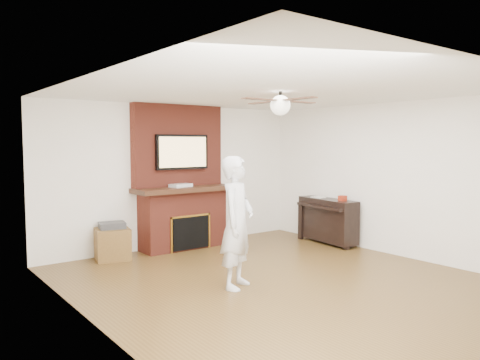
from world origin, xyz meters
TOP-DOWN VIEW (x-y plane):
  - room_shell at (0.00, 0.00)m, footprint 5.36×5.86m
  - fireplace at (0.00, 2.55)m, footprint 1.78×0.64m
  - tv at (0.00, 2.50)m, footprint 1.00×0.08m
  - ceiling_fan at (-0.00, 0.00)m, footprint 1.21×1.21m
  - person at (-0.60, 0.13)m, footprint 0.74×0.67m
  - side_table at (-1.30, 2.48)m, footprint 0.61×0.61m
  - piano at (2.30, 1.23)m, footprint 0.59×1.28m
  - cable_box at (-0.07, 2.45)m, footprint 0.41×0.28m
  - candle_orange at (-0.24, 2.39)m, footprint 0.07×0.07m
  - candle_green at (0.04, 2.30)m, footprint 0.07×0.07m
  - candle_cream at (0.02, 2.37)m, footprint 0.09×0.09m
  - candle_blue at (0.29, 2.37)m, footprint 0.06×0.06m

SIDE VIEW (x-z plane):
  - candle_blue at x=0.29m, z-range 0.00..0.08m
  - candle_green at x=0.04m, z-range 0.00..0.10m
  - candle_cream at x=0.02m, z-range 0.00..0.10m
  - candle_orange at x=-0.24m, z-range 0.00..0.11m
  - side_table at x=-1.30m, z-range -0.02..0.57m
  - piano at x=2.30m, z-range -0.02..0.89m
  - person at x=-0.60m, z-range 0.00..1.67m
  - fireplace at x=0.00m, z-range -0.25..2.25m
  - cable_box at x=-0.07m, z-range 1.08..1.13m
  - room_shell at x=0.00m, z-range -0.18..2.68m
  - tv at x=0.00m, z-range 1.38..1.98m
  - ceiling_fan at x=0.00m, z-range 2.18..2.49m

